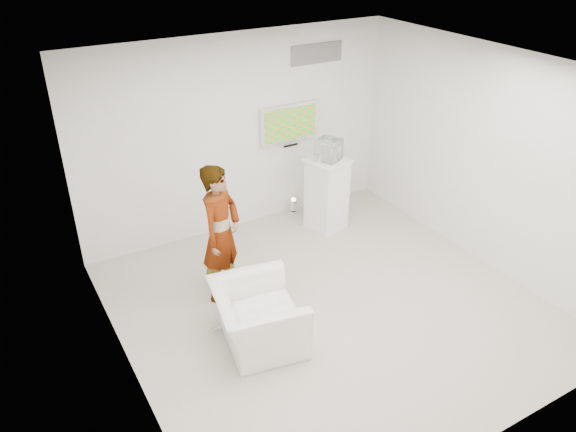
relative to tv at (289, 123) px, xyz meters
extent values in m
cube|color=#BDB7AD|center=(-0.85, -2.45, -1.55)|extent=(5.00, 5.00, 0.01)
cube|color=#313134|center=(-0.85, -2.45, 1.45)|extent=(5.00, 5.00, 0.01)
cube|color=white|center=(-0.85, 0.05, -0.05)|extent=(5.00, 0.01, 3.00)
cube|color=white|center=(-0.85, -4.95, -0.05)|extent=(5.00, 0.01, 3.00)
cube|color=white|center=(-3.35, -2.45, -0.05)|extent=(0.01, 5.00, 3.00)
cube|color=white|center=(1.65, -2.45, -0.05)|extent=(0.01, 5.00, 3.00)
cube|color=silver|center=(0.00, 0.00, 0.00)|extent=(1.00, 0.08, 0.60)
cube|color=slate|center=(0.50, 0.04, 1.00)|extent=(0.90, 0.02, 0.30)
imported|color=white|center=(-1.89, -1.56, -0.63)|extent=(0.80, 0.75, 1.83)
imported|color=white|center=(-1.94, -2.60, -1.20)|extent=(1.14, 1.25, 0.71)
cube|color=white|center=(0.25, -0.73, -0.97)|extent=(0.67, 0.67, 1.15)
cylinder|color=white|center=(0.03, -0.09, -1.41)|extent=(0.18, 0.18, 0.28)
cube|color=white|center=(0.25, -0.73, -0.23)|extent=(0.44, 0.44, 0.33)
cube|color=white|center=(0.25, -0.73, -0.28)|extent=(0.11, 0.18, 0.24)
cube|color=white|center=(-1.78, -1.29, 0.10)|extent=(0.14, 0.12, 0.04)
camera|label=1|loc=(-4.19, -7.17, 2.91)|focal=35.00mm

